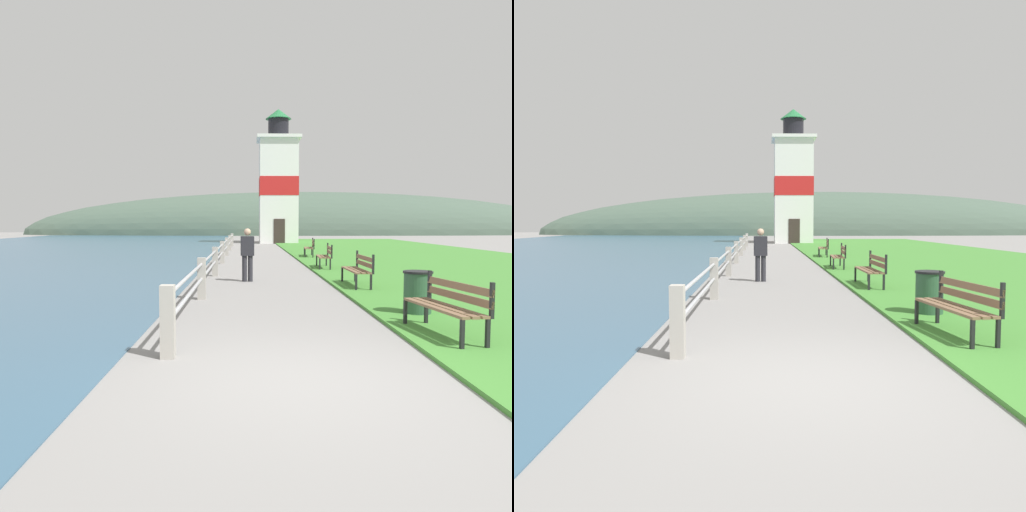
# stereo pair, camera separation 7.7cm
# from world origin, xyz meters

# --- Properties ---
(ground_plane) EXTENTS (160.00, 160.00, 0.00)m
(ground_plane) POSITION_xyz_m (0.00, 0.00, 0.00)
(ground_plane) COLOR gray
(grass_verge) EXTENTS (12.00, 53.25, 0.06)m
(grass_verge) POSITION_xyz_m (7.73, 17.75, 0.03)
(grass_verge) COLOR #428433
(grass_verge) RESTS_ON ground_plane
(seawall_railing) EXTENTS (0.18, 29.36, 0.94)m
(seawall_railing) POSITION_xyz_m (-1.63, 15.59, 0.55)
(seawall_railing) COLOR #A8A399
(seawall_railing) RESTS_ON ground_plane
(park_bench_near) EXTENTS (0.70, 1.77, 0.94)m
(park_bench_near) POSITION_xyz_m (2.40, 2.02, 0.54)
(park_bench_near) COLOR brown
(park_bench_near) RESTS_ON ground_plane
(park_bench_midway) EXTENTS (0.47, 1.84, 0.94)m
(park_bench_midway) POSITION_xyz_m (2.38, 7.81, 0.54)
(park_bench_midway) COLOR brown
(park_bench_midway) RESTS_ON ground_plane
(park_bench_far) EXTENTS (0.59, 1.65, 0.94)m
(park_bench_far) POSITION_xyz_m (2.32, 13.01, 0.54)
(park_bench_far) COLOR brown
(park_bench_far) RESTS_ON ground_plane
(park_bench_by_lighthouse) EXTENTS (0.64, 1.83, 0.94)m
(park_bench_by_lighthouse) POSITION_xyz_m (2.54, 19.18, 0.54)
(park_bench_by_lighthouse) COLOR brown
(park_bench_by_lighthouse) RESTS_ON ground_plane
(lighthouse) EXTENTS (3.55, 3.55, 10.98)m
(lighthouse) POSITION_xyz_m (2.03, 36.16, 4.83)
(lighthouse) COLOR white
(lighthouse) RESTS_ON ground_plane
(person_strolling) EXTENTS (0.40, 0.25, 1.56)m
(person_strolling) POSITION_xyz_m (-0.59, 9.23, 0.84)
(person_strolling) COLOR #28282D
(person_strolling) RESTS_ON ground_plane
(trash_bin) EXTENTS (0.54, 0.54, 0.84)m
(trash_bin) POSITION_xyz_m (2.55, 3.78, 0.42)
(trash_bin) COLOR #2D5138
(trash_bin) RESTS_ON ground_plane
(distant_hillside) EXTENTS (80.00, 16.00, 12.00)m
(distant_hillside) POSITION_xyz_m (8.00, 65.50, 0.00)
(distant_hillside) COLOR #475B4C
(distant_hillside) RESTS_ON ground_plane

